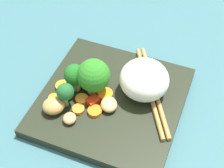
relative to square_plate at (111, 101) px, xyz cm
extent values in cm
cube|color=#305C63|center=(0.00, 0.00, -1.94)|extent=(110.00, 110.00, 2.00)
cube|color=black|center=(0.00, 0.00, 0.00)|extent=(26.51, 26.51, 1.88)
ellipsoid|color=white|center=(4.63, 3.75, 4.26)|extent=(12.46, 12.46, 6.65)
cylinder|color=#76B151|center=(-3.53, -0.17, 2.32)|extent=(2.95, 2.68, 3.06)
sphere|color=#27741E|center=(-3.44, -0.13, 5.35)|extent=(5.89, 5.89, 5.89)
cylinder|color=#80B14C|center=(-6.57, -0.64, 2.16)|extent=(2.09, 2.06, 2.58)
sphere|color=#1A5F1C|center=(-6.86, -0.68, 4.59)|extent=(3.87, 3.87, 3.87)
cylinder|color=#6CB050|center=(-6.68, -4.85, 2.07)|extent=(1.23, 1.38, 2.33)
sphere|color=#1D5628|center=(-6.54, -4.61, 4.36)|extent=(3.08, 3.08, 3.08)
cylinder|color=orange|center=(-4.61, -2.66, 1.21)|extent=(2.91, 2.91, 0.54)
cylinder|color=orange|center=(-9.18, -1.54, 1.30)|extent=(3.02, 3.02, 0.72)
cylinder|color=orange|center=(-4.05, -5.00, 1.27)|extent=(2.98, 2.98, 0.66)
cylinder|color=orange|center=(-1.27, -4.16, 1.28)|extent=(3.30, 3.30, 0.68)
cylinder|color=orange|center=(-1.26, 0.03, 1.33)|extent=(3.11, 3.11, 0.77)
cylinder|color=orange|center=(-9.27, -4.56, 1.17)|extent=(2.59, 2.59, 0.46)
cube|color=red|center=(-2.48, -2.47, 1.55)|extent=(2.41, 2.65, 1.21)
cube|color=red|center=(-3.78, 2.82, 1.81)|extent=(3.62, 3.68, 1.75)
cube|color=red|center=(-8.12, 1.96, 1.64)|extent=(2.83, 2.70, 1.41)
ellipsoid|color=tan|center=(-7.50, -2.90, 2.02)|extent=(3.42, 2.86, 2.16)
ellipsoid|color=tan|center=(0.53, -2.21, 1.87)|extent=(4.15, 4.31, 1.85)
ellipsoid|color=#AF8948|center=(-7.86, -6.72, 2.24)|extent=(5.25, 5.27, 2.60)
ellipsoid|color=tan|center=(-4.30, -7.58, 1.69)|extent=(2.80, 2.90, 1.50)
ellipsoid|color=#AE8C46|center=(-5.33, 1.41, 1.92)|extent=(4.14, 3.88, 1.96)
cylinder|color=olive|center=(6.45, 4.78, 1.35)|extent=(12.47, 18.49, 0.81)
cylinder|color=olive|center=(5.62, 4.23, 1.35)|extent=(12.47, 18.49, 0.81)
camera|label=1|loc=(16.89, -36.20, 50.26)|focal=56.52mm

